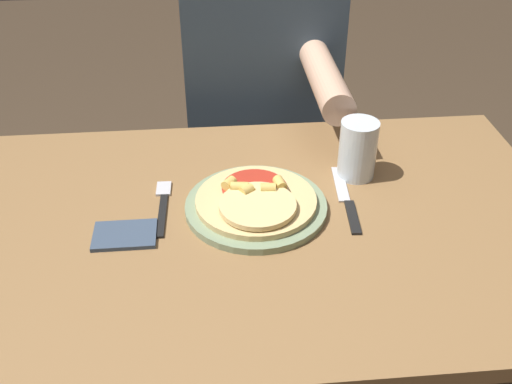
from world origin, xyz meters
The scene contains 8 objects.
dining_table centered at (0.00, 0.00, 0.65)m, with size 1.24×0.73×0.77m.
plate centered at (0.04, 0.03, 0.78)m, with size 0.27×0.27×0.01m.
pizza centered at (0.04, 0.03, 0.80)m, with size 0.23×0.23×0.04m.
fork centered at (-0.14, 0.06, 0.78)m, with size 0.03×0.18×0.00m.
knife centered at (0.21, 0.05, 0.78)m, with size 0.03×0.22×0.00m.
drinking_glass centered at (0.25, 0.13, 0.83)m, with size 0.08×0.08×0.12m.
napkin centered at (-0.20, -0.03, 0.78)m, with size 0.11×0.08×0.01m.
person_diner centered at (0.10, 0.59, 0.72)m, with size 0.39×0.52×1.22m.
Camera 1 is at (-0.04, -0.87, 1.44)m, focal length 42.00 mm.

